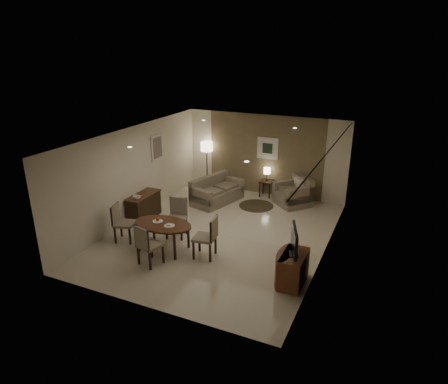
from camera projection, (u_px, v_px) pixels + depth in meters
The scene contains 31 objects.
room_shell at pixel (227, 183), 10.70m from camera, with size 5.50×7.00×2.70m.
taupe_accent at pixel (265, 155), 13.33m from camera, with size 3.96×0.03×2.70m, color #7E6D4E.
curtain_wall at pixel (325, 205), 9.33m from camera, with size 0.08×6.70×2.58m, color beige, non-canonical shape.
curtain_rod at pixel (330, 150), 8.87m from camera, with size 0.03×0.03×6.80m, color black.
art_back_frame at pixel (268, 148), 13.18m from camera, with size 0.72×0.03×0.72m, color silver.
art_back_canvas at pixel (267, 148), 13.17m from camera, with size 0.34×0.01×0.34m, color #1B3220.
art_left_frame at pixel (157, 147), 12.26m from camera, with size 0.03×0.60×0.80m, color silver.
art_left_canvas at pixel (157, 148), 12.26m from camera, with size 0.01×0.46×0.64m, color gray.
downlight_nl at pixel (130, 147), 8.90m from camera, with size 0.10×0.10×0.01m, color white.
downlight_nr at pixel (247, 162), 7.81m from camera, with size 0.10×0.10×0.01m, color white.
downlight_fl at pixel (204, 120), 11.97m from camera, with size 0.10×0.10×0.01m, color white.
downlight_fr at pixel (295, 128), 10.88m from camera, with size 0.10×0.10×0.01m, color white.
console_desk at pixel (144, 207), 11.67m from camera, with size 0.48×1.20×0.75m, color #4D2918, non-canonical shape.
telephone at pixel (137, 196), 11.26m from camera, with size 0.20×0.14×0.09m, color white, non-canonical shape.
tv_cabinet at pixel (293, 269), 8.50m from camera, with size 0.48×0.90×0.70m, color brown, non-canonical shape.
flat_tv at pixel (294, 241), 8.27m from camera, with size 0.06×0.88×0.60m, color black, non-canonical shape.
dining_table at pixel (164, 236), 9.92m from camera, with size 1.51×0.94×0.71m, color #4D2918, non-canonical shape.
chair_near at pixel (150, 244), 9.21m from camera, with size 0.49×0.49×1.01m, color gray, non-canonical shape.
chair_far at pixel (176, 219), 10.53m from camera, with size 0.50×0.50×1.03m, color gray, non-canonical shape.
chair_left at pixel (125, 223), 10.31m from camera, with size 0.48×0.48×1.00m, color gray, non-canonical shape.
chair_right at pixel (204, 237), 9.51m from camera, with size 0.50×0.50×1.04m, color gray, non-canonical shape.
plate_a at pixel (158, 221), 9.90m from camera, with size 0.26×0.26×0.02m, color white.
plate_b at pixel (169, 226), 9.66m from camera, with size 0.26×0.26×0.02m, color white.
fruit_apple at pixel (158, 219), 9.88m from camera, with size 0.09×0.09×0.09m, color #B23014.
napkin at pixel (169, 225), 9.65m from camera, with size 0.12×0.08×0.03m, color white.
round_rug at pixel (256, 206), 12.70m from camera, with size 1.09×1.09×0.01m, color #433725.
sofa at pixel (217, 190), 12.88m from camera, with size 0.87×1.74×0.82m, color gray, non-canonical shape.
armchair at pixel (293, 191), 12.66m from camera, with size 1.00×0.94×0.89m, color gray, non-canonical shape.
side_table at pixel (266, 188), 13.42m from camera, with size 0.43×0.43×0.54m, color black, non-canonical shape.
table_lamp at pixel (267, 174), 13.25m from camera, with size 0.22×0.22×0.50m, color #FFEAC1, non-canonical shape.
floor_lamp at pixel (207, 165), 14.10m from camera, with size 0.42×0.42×1.65m, color #FFE5B7, non-canonical shape.
Camera 1 is at (4.11, -8.83, 4.87)m, focal length 32.00 mm.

